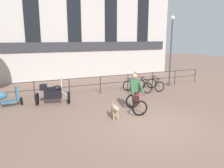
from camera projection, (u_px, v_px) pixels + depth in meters
ground_plane at (149, 123)px, 8.53m from camera, size 60.00×60.00×0.00m
canal_railing at (100, 82)px, 13.01m from camera, size 15.05×0.05×1.05m
building_facade at (73, 27)px, 17.46m from camera, size 18.00×0.72×8.31m
cyclist_with_bike at (135, 94)px, 9.88m from camera, size 0.94×1.30×1.70m
dog at (115, 109)px, 8.91m from camera, size 0.37×0.97×0.61m
parked_motorcycle at (53, 93)px, 10.91m from camera, size 1.77×1.01×1.35m
parked_bicycle_near_lamp at (132, 87)px, 13.22m from camera, size 0.67×1.12×0.86m
parked_bicycle_mid_left at (144, 86)px, 13.57m from camera, size 0.82×1.20×0.86m
parked_bicycle_mid_right at (156, 85)px, 13.93m from camera, size 0.81×1.19×0.86m
parked_scooter at (7, 98)px, 10.47m from camera, size 1.32×0.58×0.96m
street_lamp at (171, 48)px, 14.78m from camera, size 0.28×0.28×4.71m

